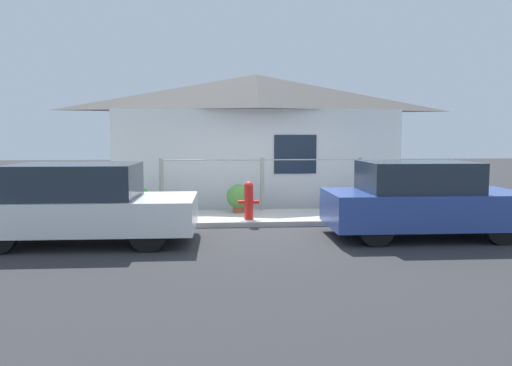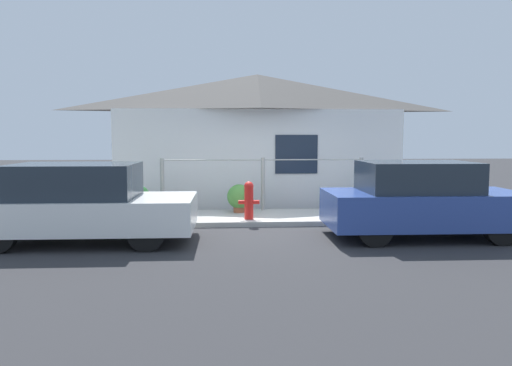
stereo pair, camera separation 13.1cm
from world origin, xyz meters
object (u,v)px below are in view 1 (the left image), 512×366
object	(u,v)px
potted_plant_near_hydrant	(239,197)
potted_plant_by_fence	(137,199)
car_left	(82,204)
fire_hydrant	(249,200)
car_right	(422,200)

from	to	relation	value
potted_plant_near_hydrant	potted_plant_by_fence	size ratio (longest dim) A/B	0.95
car_left	fire_hydrant	size ratio (longest dim) A/B	4.78
potted_plant_near_hydrant	potted_plant_by_fence	bearing A→B (deg)	-172.06
car_left	fire_hydrant	bearing A→B (deg)	28.56
potted_plant_by_fence	car_left	bearing A→B (deg)	-104.43
potted_plant_near_hydrant	potted_plant_by_fence	distance (m)	2.32
car_left	potted_plant_near_hydrant	distance (m)	3.89
fire_hydrant	potted_plant_by_fence	distance (m)	2.56
car_right	fire_hydrant	distance (m)	3.54
car_left	car_right	size ratio (longest dim) A/B	1.07
fire_hydrant	potted_plant_by_fence	bearing A→B (deg)	165.14
car_right	fire_hydrant	size ratio (longest dim) A/B	4.45
fire_hydrant	potted_plant_near_hydrant	world-z (taller)	fire_hydrant
car_right	car_left	bearing A→B (deg)	-179.42
potted_plant_near_hydrant	fire_hydrant	bearing A→B (deg)	-79.87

